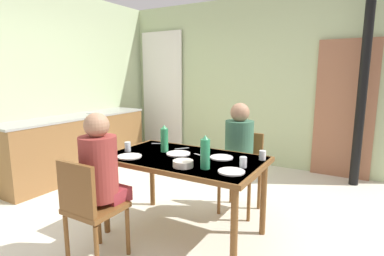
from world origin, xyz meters
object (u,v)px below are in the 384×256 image
Objects in this scene: kitchen_counter at (77,145)px; dining_table at (184,165)px; water_bottle_green_far at (205,153)px; chair_far_diner at (242,167)px; person_near_diner at (100,166)px; person_far_diner at (239,144)px; serving_bowl_center at (183,164)px; chair_near_diner at (89,205)px; water_bottle_green_near at (164,139)px.

dining_table is at bearing -16.70° from kitchen_counter.
chair_far_diner is at bearing 92.85° from water_bottle_green_far.
person_far_diner is at bearing 62.33° from person_near_diner.
water_bottle_green_far reaches higher than chair_far_diner.
water_bottle_green_far reaches higher than serving_bowl_center.
serving_bowl_center is at bearing 81.83° from person_far_diner.
chair_near_diner is (-0.40, -0.78, -0.18)m from dining_table.
person_near_diner is 0.86m from water_bottle_green_far.
kitchen_counter is at bearing 142.62° from chair_near_diner.
kitchen_counter is 2.39m from person_near_diner.
person_far_diner is at bearing 90.00° from chair_far_diner.
chair_far_diner is 0.31m from person_far_diner.
person_near_diner is 1.00× the size of person_far_diner.
chair_near_diner is 1.13× the size of person_near_diner.
kitchen_counter is at bearing 158.90° from serving_bowl_center.
person_near_diner is 0.67m from serving_bowl_center.
water_bottle_green_far is (0.73, 0.57, 0.39)m from chair_near_diner.
person_near_diner is 4.53× the size of serving_bowl_center.
person_far_diner reaches higher than chair_far_diner.
person_near_diner is at bearing -121.46° from dining_table.
kitchen_counter is at bearing 163.30° from dining_table.
water_bottle_green_near is 1.57× the size of serving_bowl_center.
kitchen_counter is 3.09× the size of person_far_diner.
water_bottle_green_far reaches higher than chair_near_diner.
person_far_diner reaches higher than water_bottle_green_far.
kitchen_counter reaches higher than serving_bowl_center.
water_bottle_green_far reaches higher than water_bottle_green_near.
chair_near_diner is 3.12× the size of water_bottle_green_far.
chair_near_diner is at bearing -90.00° from person_near_diner.
chair_near_diner reaches higher than serving_bowl_center.
chair_far_diner is at bearing 64.62° from person_near_diner.
person_far_diner is (0.68, 1.29, 0.00)m from person_near_diner.
chair_far_diner is at bearing 66.58° from chair_near_diner.
water_bottle_green_far is at bearing 92.85° from chair_far_diner.
kitchen_counter reaches higher than chair_near_diner.
person_near_diner is (-0.68, -1.43, 0.28)m from chair_far_diner.
dining_table is 0.77m from person_near_diner.
dining_table is at bearing 147.60° from water_bottle_green_far.
chair_near_diner is 1.71m from chair_far_diner.
person_near_diner is at bearing -34.75° from kitchen_counter.
chair_far_diner is 1.13× the size of person_near_diner.
water_bottle_green_near reaches higher than chair_near_diner.
water_bottle_green_far is at bearing -25.16° from water_bottle_green_near.
person_near_diner reaches higher than chair_near_diner.
person_far_diner is 0.87m from water_bottle_green_far.
dining_table is 5.22× the size of water_bottle_green_far.
dining_table is 1.89× the size of person_far_diner.
person_near_diner is at bearing 90.00° from chair_near_diner.
chair_near_diner and chair_far_diner have the same top height.
water_bottle_green_near reaches higher than dining_table.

